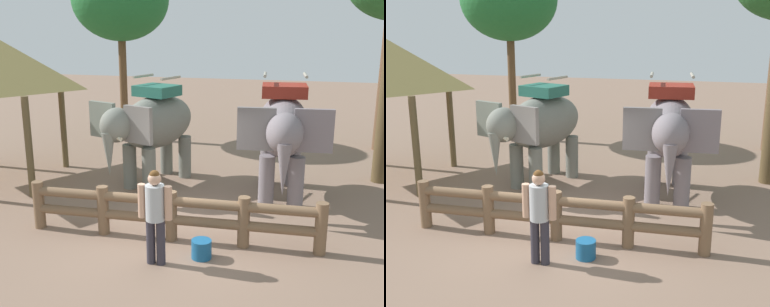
# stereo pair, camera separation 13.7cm
# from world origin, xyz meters

# --- Properties ---
(ground_plane) EXTENTS (60.00, 60.00, 0.00)m
(ground_plane) POSITION_xyz_m (0.00, 0.00, 0.00)
(ground_plane) COLOR #816553
(log_fence) EXTENTS (6.15, 0.45, 1.05)m
(log_fence) POSITION_xyz_m (-0.00, -0.03, 0.60)
(log_fence) COLOR brown
(log_fence) RESTS_ON ground
(elephant_near_left) EXTENTS (2.49, 3.56, 2.98)m
(elephant_near_left) POSITION_xyz_m (-1.51, 3.26, 1.68)
(elephant_near_left) COLOR slate
(elephant_near_left) RESTS_ON ground
(elephant_center) EXTENTS (2.09, 3.68, 3.14)m
(elephant_center) POSITION_xyz_m (1.97, 3.04, 1.76)
(elephant_center) COLOR slate
(elephant_center) RESTS_ON ground
(tourist_woman_in_black) EXTENTS (0.64, 0.35, 1.81)m
(tourist_woman_in_black) POSITION_xyz_m (0.02, -1.07, 1.05)
(tourist_woman_in_black) COLOR #302D37
(tourist_woman_in_black) RESTS_ON ground
(tree_far_right) EXTENTS (3.53, 3.53, 6.69)m
(tree_far_right) POSITION_xyz_m (-4.36, 8.23, 5.16)
(tree_far_right) COLOR brown
(tree_far_right) RESTS_ON ground
(feed_bucket) EXTENTS (0.39, 0.39, 0.36)m
(feed_bucket) POSITION_xyz_m (0.78, -0.65, 0.18)
(feed_bucket) COLOR #19598C
(feed_bucket) RESTS_ON ground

